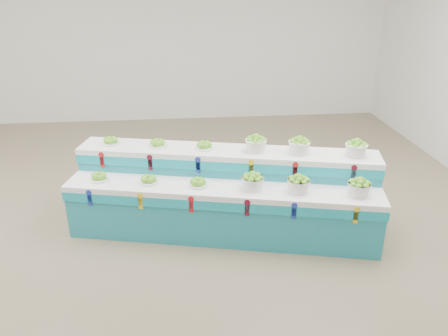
{
  "coord_description": "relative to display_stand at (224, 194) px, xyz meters",
  "views": [
    {
      "loc": [
        0.43,
        -4.9,
        3.08
      ],
      "look_at": [
        0.94,
        0.09,
        0.87
      ],
      "focal_mm": 35.37,
      "sensor_mm": 36.0,
      "label": 1
    }
  ],
  "objects": [
    {
      "name": "plate_upper_right",
      "position": [
        -0.22,
        0.3,
        0.56
      ],
      "size": [
        0.29,
        0.29,
        0.1
      ],
      "primitive_type": "cylinder",
      "rotation": [
        0.0,
        0.0,
        -0.23
      ],
      "color": "white",
      "rests_on": "display_stand"
    },
    {
      "name": "plate_lower_left",
      "position": [
        -1.55,
        0.12,
        0.26
      ],
      "size": [
        0.29,
        0.29,
        0.1
      ],
      "primitive_type": "cylinder",
      "rotation": [
        0.0,
        0.0,
        -0.23
      ],
      "color": "white",
      "rests_on": "display_stand"
    },
    {
      "name": "basket_upper_left",
      "position": [
        0.42,
        0.15,
        0.61
      ],
      "size": [
        0.32,
        0.32,
        0.21
      ],
      "primitive_type": null,
      "rotation": [
        0.0,
        0.0,
        -0.23
      ],
      "color": "silver",
      "rests_on": "display_stand"
    },
    {
      "name": "basket_upper_mid",
      "position": [
        0.94,
        0.02,
        0.61
      ],
      "size": [
        0.32,
        0.32,
        0.21
      ],
      "primitive_type": null,
      "rotation": [
        0.0,
        0.0,
        -0.23
      ],
      "color": "silver",
      "rests_on": "display_stand"
    },
    {
      "name": "ground",
      "position": [
        -0.94,
        -0.09,
        -0.51
      ],
      "size": [
        10.0,
        10.0,
        0.0
      ],
      "primitive_type": "plane",
      "color": "#766650",
      "rests_on": "ground"
    },
    {
      "name": "display_stand",
      "position": [
        0.0,
        0.0,
        0.0
      ],
      "size": [
        4.01,
        1.87,
        1.02
      ],
      "primitive_type": null,
      "rotation": [
        0.0,
        0.0,
        -0.23
      ],
      "color": "teal",
      "rests_on": "ground"
    },
    {
      "name": "basket_lower_right",
      "position": [
        1.51,
        -0.6,
        0.31
      ],
      "size": [
        0.32,
        0.32,
        0.21
      ],
      "primitive_type": null,
      "rotation": [
        0.0,
        0.0,
        -0.23
      ],
      "color": "silver",
      "rests_on": "display_stand"
    },
    {
      "name": "back_wall",
      "position": [
        -0.94,
        4.91,
        1.49
      ],
      "size": [
        10.0,
        0.0,
        10.0
      ],
      "primitive_type": "plane",
      "rotation": [
        1.57,
        0.0,
        0.0
      ],
      "color": "silver",
      "rests_on": "ground"
    },
    {
      "name": "basket_lower_left",
      "position": [
        0.31,
        -0.32,
        0.31
      ],
      "size": [
        0.32,
        0.32,
        0.21
      ],
      "primitive_type": null,
      "rotation": [
        0.0,
        0.0,
        -0.23
      ],
      "color": "silver",
      "rests_on": "display_stand"
    },
    {
      "name": "plate_lower_right",
      "position": [
        -0.33,
        -0.17,
        0.26
      ],
      "size": [
        0.29,
        0.29,
        0.1
      ],
      "primitive_type": "cylinder",
      "rotation": [
        0.0,
        0.0,
        -0.23
      ],
      "color": "white",
      "rests_on": "display_stand"
    },
    {
      "name": "basket_lower_mid",
      "position": [
        0.83,
        -0.44,
        0.31
      ],
      "size": [
        0.32,
        0.32,
        0.21
      ],
      "primitive_type": null,
      "rotation": [
        0.0,
        0.0,
        -0.23
      ],
      "color": "silver",
      "rests_on": "display_stand"
    },
    {
      "name": "basket_upper_right",
      "position": [
        1.62,
        -0.14,
        0.61
      ],
      "size": [
        0.32,
        0.32,
        0.21
      ],
      "primitive_type": null,
      "rotation": [
        0.0,
        0.0,
        -0.23
      ],
      "color": "silver",
      "rests_on": "display_stand"
    },
    {
      "name": "plate_upper_mid",
      "position": [
        -0.82,
        0.44,
        0.56
      ],
      "size": [
        0.29,
        0.29,
        0.1
      ],
      "primitive_type": "cylinder",
      "rotation": [
        0.0,
        0.0,
        -0.23
      ],
      "color": "white",
      "rests_on": "display_stand"
    },
    {
      "name": "plate_upper_left",
      "position": [
        -1.44,
        0.59,
        0.56
      ],
      "size": [
        0.29,
        0.29,
        0.1
      ],
      "primitive_type": "cylinder",
      "rotation": [
        0.0,
        0.0,
        -0.23
      ],
      "color": "white",
      "rests_on": "display_stand"
    },
    {
      "name": "plate_lower_mid",
      "position": [
        -0.93,
        -0.03,
        0.26
      ],
      "size": [
        0.29,
        0.29,
        0.1
      ],
      "primitive_type": "cylinder",
      "rotation": [
        0.0,
        0.0,
        -0.23
      ],
      "color": "white",
      "rests_on": "display_stand"
    }
  ]
}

